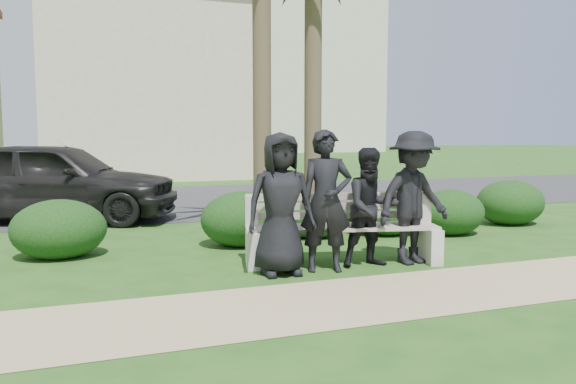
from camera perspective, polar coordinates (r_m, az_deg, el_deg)
name	(u,v)px	position (r m, az deg, el deg)	size (l,w,h in m)	color
ground	(359,257)	(8.00, 7.21, -6.60)	(160.00, 160.00, 0.00)	#225016
footpath	(434,290)	(6.50, 14.62, -9.63)	(30.00, 1.60, 0.01)	tan
asphalt_street	(224,198)	(15.46, -6.53, -0.63)	(160.00, 8.00, 0.01)	#2D2D30
stucco_bldg_right	(145,90)	(25.15, -14.36, 10.02)	(8.40, 8.40, 7.30)	beige
hotel_tower	(245,31)	(65.44, -4.39, 16.01)	(26.00, 18.00, 37.30)	beige
park_bench	(341,233)	(7.54, 5.45, -4.20)	(2.70, 1.18, 0.90)	#A19487
man_a	(281,204)	(6.85, -0.76, -1.21)	(0.86, 0.56, 1.75)	black
man_b	(326,201)	(7.03, 3.89, -0.91)	(0.65, 0.43, 1.78)	black
man_c	(371,207)	(7.37, 8.46, -1.56)	(0.75, 0.59, 1.55)	black
man_d	(413,198)	(7.62, 12.63, -0.58)	(1.14, 0.66, 1.77)	black
hedge_a	(59,228)	(8.50, -22.26, -3.36)	(1.30, 1.07, 0.85)	#0E3410
hedge_b	(244,217)	(8.76, -4.54, -2.59)	(1.34, 1.11, 0.88)	#0E3410
hedge_c	(314,215)	(9.46, 2.65, -2.31)	(1.17, 0.96, 0.76)	#0E3410
hedge_d	(389,213)	(9.85, 10.18, -2.06)	(1.17, 0.97, 0.77)	#0E3410
hedge_e	(450,211)	(10.12, 16.15, -1.88)	(1.23, 1.02, 0.80)	#0E3410
hedge_f	(510,201)	(11.66, 21.64, -0.88)	(1.36, 1.12, 0.89)	#0E3410
hedge_extra	(378,211)	(9.99, 9.16, -1.94)	(1.17, 0.96, 0.76)	#0E3410
car_a	(56,181)	(12.09, -22.50, 1.05)	(1.91, 4.75, 1.62)	black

